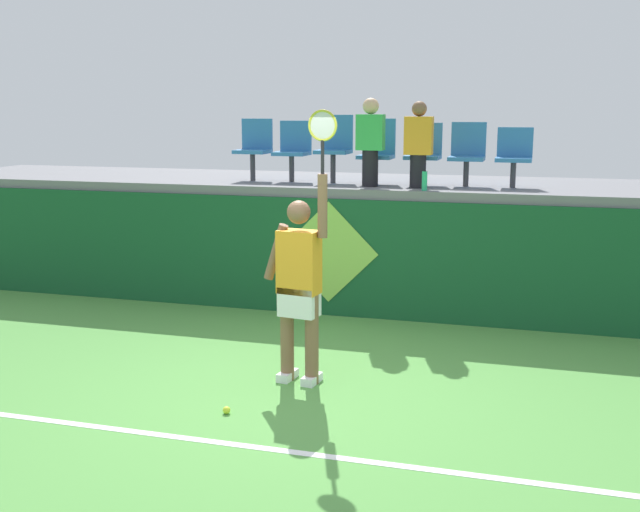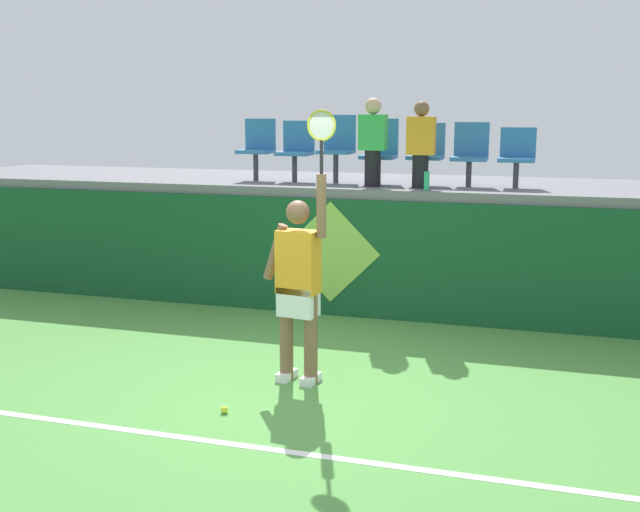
{
  "view_description": "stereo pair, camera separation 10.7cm",
  "coord_description": "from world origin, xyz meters",
  "px_view_note": "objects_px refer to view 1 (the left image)",
  "views": [
    {
      "loc": [
        2.09,
        -6.3,
        2.58
      ],
      "look_at": [
        -0.02,
        1.0,
        1.11
      ],
      "focal_mm": 43.08,
      "sensor_mm": 36.0,
      "label": 1
    },
    {
      "loc": [
        2.2,
        -6.27,
        2.58
      ],
      "look_at": [
        -0.02,
        1.0,
        1.11
      ],
      "focal_mm": 43.08,
      "sensor_mm": 36.0,
      "label": 2
    }
  ],
  "objects_px": {
    "tennis_ball": "(227,410)",
    "water_bottle": "(425,181)",
    "tennis_player": "(300,282)",
    "stadium_chair_1": "(293,148)",
    "stadium_chair_0": "(254,146)",
    "stadium_chair_6": "(514,154)",
    "spectator_1": "(370,140)",
    "stadium_chair_3": "(377,149)",
    "stadium_chair_2": "(335,145)",
    "spectator_0": "(419,143)",
    "stadium_chair_4": "(424,151)",
    "stadium_chair_5": "(467,152)"
  },
  "relations": [
    {
      "from": "stadium_chair_1",
      "to": "stadium_chair_4",
      "type": "xyz_separation_m",
      "value": [
        1.77,
        0.0,
        -0.02
      ]
    },
    {
      "from": "stadium_chair_1",
      "to": "stadium_chair_4",
      "type": "height_order",
      "value": "stadium_chair_1"
    },
    {
      "from": "stadium_chair_1",
      "to": "stadium_chair_6",
      "type": "distance_m",
      "value": 2.91
    },
    {
      "from": "stadium_chair_1",
      "to": "spectator_0",
      "type": "distance_m",
      "value": 1.82
    },
    {
      "from": "tennis_player",
      "to": "stadium_chair_4",
      "type": "xyz_separation_m",
      "value": [
        0.64,
        3.28,
        1.05
      ]
    },
    {
      "from": "tennis_player",
      "to": "water_bottle",
      "type": "distance_m",
      "value": 2.77
    },
    {
      "from": "tennis_player",
      "to": "water_bottle",
      "type": "height_order",
      "value": "tennis_player"
    },
    {
      "from": "water_bottle",
      "to": "stadium_chair_2",
      "type": "relative_size",
      "value": 0.26
    },
    {
      "from": "stadium_chair_6",
      "to": "spectator_1",
      "type": "distance_m",
      "value": 1.81
    },
    {
      "from": "stadium_chair_5",
      "to": "stadium_chair_6",
      "type": "xyz_separation_m",
      "value": [
        0.58,
        -0.01,
        -0.02
      ]
    },
    {
      "from": "tennis_ball",
      "to": "water_bottle",
      "type": "relative_size",
      "value": 0.29
    },
    {
      "from": "stadium_chair_0",
      "to": "stadium_chair_6",
      "type": "bearing_deg",
      "value": -0.08
    },
    {
      "from": "stadium_chair_0",
      "to": "stadium_chair_3",
      "type": "xyz_separation_m",
      "value": [
        1.72,
        0.01,
        -0.02
      ]
    },
    {
      "from": "spectator_1",
      "to": "tennis_player",
      "type": "bearing_deg",
      "value": -90.55
    },
    {
      "from": "tennis_ball",
      "to": "stadium_chair_5",
      "type": "xyz_separation_m",
      "value": [
        1.57,
        4.22,
        2.0
      ]
    },
    {
      "from": "tennis_ball",
      "to": "stadium_chair_2",
      "type": "bearing_deg",
      "value": 92.49
    },
    {
      "from": "tennis_ball",
      "to": "stadium_chair_4",
      "type": "height_order",
      "value": "stadium_chair_4"
    },
    {
      "from": "tennis_ball",
      "to": "water_bottle",
      "type": "xyz_separation_m",
      "value": [
        1.14,
        3.49,
        1.68
      ]
    },
    {
      "from": "stadium_chair_5",
      "to": "spectator_0",
      "type": "distance_m",
      "value": 0.72
    },
    {
      "from": "stadium_chair_6",
      "to": "spectator_1",
      "type": "xyz_separation_m",
      "value": [
        -1.75,
        -0.41,
        0.17
      ]
    },
    {
      "from": "stadium_chair_1",
      "to": "stadium_chair_6",
      "type": "relative_size",
      "value": 1.09
    },
    {
      "from": "tennis_ball",
      "to": "water_bottle",
      "type": "distance_m",
      "value": 4.04
    },
    {
      "from": "tennis_ball",
      "to": "stadium_chair_0",
      "type": "distance_m",
      "value": 4.86
    },
    {
      "from": "water_bottle",
      "to": "tennis_player",
      "type": "bearing_deg",
      "value": -106.76
    },
    {
      "from": "spectator_1",
      "to": "stadium_chair_4",
      "type": "bearing_deg",
      "value": 33.77
    },
    {
      "from": "stadium_chair_0",
      "to": "stadium_chair_2",
      "type": "distance_m",
      "value": 1.14
    },
    {
      "from": "stadium_chair_6",
      "to": "water_bottle",
      "type": "bearing_deg",
      "value": -144.46
    },
    {
      "from": "stadium_chair_2",
      "to": "stadium_chair_5",
      "type": "xyz_separation_m",
      "value": [
        1.75,
        -0.0,
        -0.06
      ]
    },
    {
      "from": "tennis_ball",
      "to": "stadium_chair_6",
      "type": "xyz_separation_m",
      "value": [
        2.14,
        4.21,
        1.98
      ]
    },
    {
      "from": "stadium_chair_1",
      "to": "stadium_chair_3",
      "type": "height_order",
      "value": "stadium_chair_3"
    },
    {
      "from": "stadium_chair_3",
      "to": "spectator_1",
      "type": "bearing_deg",
      "value": -90.0
    },
    {
      "from": "water_bottle",
      "to": "stadium_chair_6",
      "type": "height_order",
      "value": "stadium_chair_6"
    },
    {
      "from": "tennis_ball",
      "to": "stadium_chair_2",
      "type": "distance_m",
      "value": 4.7
    },
    {
      "from": "tennis_ball",
      "to": "stadium_chair_6",
      "type": "distance_m",
      "value": 5.12
    },
    {
      "from": "stadium_chair_4",
      "to": "spectator_0",
      "type": "distance_m",
      "value": 0.45
    },
    {
      "from": "tennis_player",
      "to": "stadium_chair_0",
      "type": "height_order",
      "value": "tennis_player"
    },
    {
      "from": "stadium_chair_6",
      "to": "spectator_1",
      "type": "height_order",
      "value": "spectator_1"
    },
    {
      "from": "stadium_chair_2",
      "to": "stadium_chair_6",
      "type": "relative_size",
      "value": 1.2
    },
    {
      "from": "tennis_ball",
      "to": "stadium_chair_6",
      "type": "relative_size",
      "value": 0.09
    },
    {
      "from": "stadium_chair_0",
      "to": "stadium_chair_1",
      "type": "xyz_separation_m",
      "value": [
        0.56,
        -0.0,
        -0.02
      ]
    },
    {
      "from": "stadium_chair_0",
      "to": "stadium_chair_1",
      "type": "bearing_deg",
      "value": -0.06
    },
    {
      "from": "stadium_chair_1",
      "to": "stadium_chair_5",
      "type": "height_order",
      "value": "stadium_chair_1"
    },
    {
      "from": "spectator_1",
      "to": "stadium_chair_5",
      "type": "bearing_deg",
      "value": 19.38
    },
    {
      "from": "tennis_player",
      "to": "stadium_chair_0",
      "type": "relative_size",
      "value": 3.06
    },
    {
      "from": "stadium_chair_2",
      "to": "stadium_chair_3",
      "type": "xyz_separation_m",
      "value": [
        0.58,
        0.0,
        -0.05
      ]
    },
    {
      "from": "stadium_chair_4",
      "to": "stadium_chair_0",
      "type": "bearing_deg",
      "value": -180.0
    },
    {
      "from": "stadium_chair_5",
      "to": "spectator_0",
      "type": "relative_size",
      "value": 0.76
    },
    {
      "from": "stadium_chair_2",
      "to": "stadium_chair_1",
      "type": "bearing_deg",
      "value": -179.57
    },
    {
      "from": "stadium_chair_1",
      "to": "stadium_chair_0",
      "type": "bearing_deg",
      "value": 179.94
    },
    {
      "from": "stadium_chair_2",
      "to": "tennis_ball",
      "type": "bearing_deg",
      "value": -87.51
    }
  ]
}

